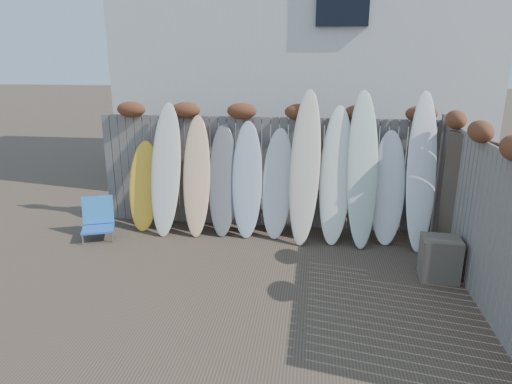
# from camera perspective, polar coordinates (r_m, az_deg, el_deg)

# --- Properties ---
(ground) EXTENTS (80.00, 80.00, 0.00)m
(ground) POSITION_cam_1_polar(r_m,az_deg,el_deg) (6.34, -1.44, -11.86)
(ground) COLOR #493A2D
(back_fence) EXTENTS (6.05, 0.28, 2.24)m
(back_fence) POSITION_cam_1_polar(r_m,az_deg,el_deg) (8.14, 1.51, 3.64)
(back_fence) COLOR slate
(back_fence) RESTS_ON ground
(right_fence) EXTENTS (0.28, 4.40, 2.24)m
(right_fence) POSITION_cam_1_polar(r_m,az_deg,el_deg) (6.41, 26.40, -2.22)
(right_fence) COLOR slate
(right_fence) RESTS_ON ground
(house) EXTENTS (8.50, 5.50, 6.33)m
(house) POSITION_cam_1_polar(r_m,az_deg,el_deg) (11.99, 5.95, 17.52)
(house) COLOR silver
(house) RESTS_ON ground
(beach_chair) EXTENTS (0.68, 0.70, 0.69)m
(beach_chair) POSITION_cam_1_polar(r_m,az_deg,el_deg) (8.32, -19.14, -3.24)
(beach_chair) COLOR blue
(beach_chair) RESTS_ON ground
(wooden_crate) EXTENTS (0.55, 0.47, 0.61)m
(wooden_crate) POSITION_cam_1_polar(r_m,az_deg,el_deg) (6.94, 21.98, -7.70)
(wooden_crate) COLOR #695F4E
(wooden_crate) RESTS_ON ground
(lattice_panel) EXTENTS (0.46, 1.25, 1.95)m
(lattice_panel) POSITION_cam_1_polar(r_m,az_deg,el_deg) (7.21, 25.05, -1.46)
(lattice_panel) COLOR #362C21
(lattice_panel) RESTS_ON ground
(surfboard_0) EXTENTS (0.55, 0.58, 1.57)m
(surfboard_0) POSITION_cam_1_polar(r_m,az_deg,el_deg) (8.40, -13.82, 0.75)
(surfboard_0) COLOR yellow
(surfboard_0) RESTS_ON ground
(surfboard_1) EXTENTS (0.52, 0.79, 2.25)m
(surfboard_1) POSITION_cam_1_polar(r_m,az_deg,el_deg) (8.08, -11.21, 2.78)
(surfboard_1) COLOR silver
(surfboard_1) RESTS_ON ground
(surfboard_2) EXTENTS (0.53, 0.76, 2.04)m
(surfboard_2) POSITION_cam_1_polar(r_m,az_deg,el_deg) (7.97, -7.42, 2.00)
(surfboard_2) COLOR tan
(surfboard_2) RESTS_ON ground
(surfboard_3) EXTENTS (0.55, 0.71, 1.90)m
(surfboard_3) POSITION_cam_1_polar(r_m,az_deg,el_deg) (7.93, -4.19, 1.49)
(surfboard_3) COLOR #5F6062
(surfboard_3) RESTS_ON ground
(surfboard_4) EXTENTS (0.56, 0.73, 1.95)m
(surfboard_4) POSITION_cam_1_polar(r_m,az_deg,el_deg) (7.85, -1.12, 1.59)
(surfboard_4) COLOR #98AABD
(surfboard_4) RESTS_ON ground
(surfboard_5) EXTENTS (0.58, 0.70, 1.84)m
(surfboard_5) POSITION_cam_1_polar(r_m,az_deg,el_deg) (7.82, 2.69, 1.09)
(surfboard_5) COLOR silver
(surfboard_5) RESTS_ON ground
(surfboard_6) EXTENTS (0.57, 0.91, 2.49)m
(surfboard_6) POSITION_cam_1_polar(r_m,az_deg,el_deg) (7.60, 6.14, 3.09)
(surfboard_6) COLOR beige
(surfboard_6) RESTS_ON ground
(surfboard_7) EXTENTS (0.60, 0.83, 2.24)m
(surfboard_7) POSITION_cam_1_polar(r_m,az_deg,el_deg) (7.68, 9.94, 2.10)
(surfboard_7) COLOR white
(surfboard_7) RESTS_ON ground
(surfboard_8) EXTENTS (0.53, 0.89, 2.49)m
(surfboard_8) POSITION_cam_1_polar(r_m,az_deg,el_deg) (7.63, 13.16, 2.79)
(surfboard_8) COLOR silver
(surfboard_8) RESTS_ON ground
(surfboard_9) EXTENTS (0.60, 0.70, 1.85)m
(surfboard_9) POSITION_cam_1_polar(r_m,az_deg,el_deg) (7.86, 16.18, 0.53)
(surfboard_9) COLOR white
(surfboard_9) RESTS_ON ground
(surfboard_10) EXTENTS (0.52, 0.90, 2.49)m
(surfboard_10) POSITION_cam_1_polar(r_m,az_deg,el_deg) (7.77, 19.97, 2.46)
(surfboard_10) COLOR white
(surfboard_10) RESTS_ON ground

